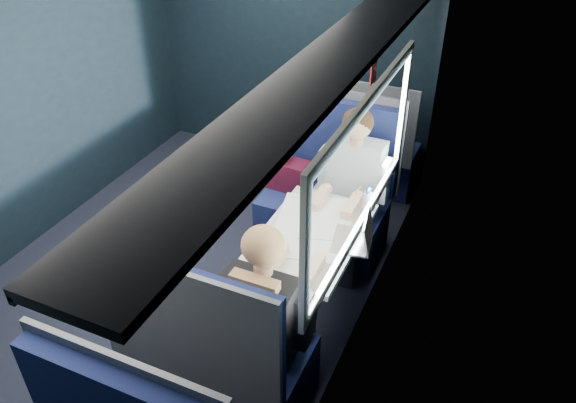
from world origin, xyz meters
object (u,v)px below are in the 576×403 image
at_px(seat_bay_near, 324,198).
at_px(seat_bay_far, 218,354).
at_px(cup, 371,203).
at_px(seat_row_front, 361,150).
at_px(bottle_small, 367,203).
at_px(laptop, 359,236).
at_px(woman, 269,309).
at_px(man, 351,185).
at_px(table, 306,242).

bearing_deg(seat_bay_near, seat_bay_far, -89.46).
distance_m(seat_bay_near, cup, 0.75).
bearing_deg(seat_row_front, bottle_small, -71.75).
bearing_deg(laptop, seat_bay_near, 122.67).
relative_size(seat_row_front, woman, 0.88).
xyz_separation_m(seat_bay_far, man, (0.25, 1.57, 0.30)).
height_order(seat_row_front, woman, woman).
bearing_deg(bottle_small, woman, -101.57).
relative_size(table, cup, 12.50).
bearing_deg(cup, bottle_small, -97.76).
relative_size(seat_bay_far, bottle_small, 6.30).
xyz_separation_m(man, cup, (0.23, -0.26, 0.06)).
distance_m(woman, laptop, 0.79).
bearing_deg(seat_bay_far, seat_row_front, 90.00).
bearing_deg(seat_row_front, seat_bay_far, -90.00).
relative_size(laptop, bottle_small, 1.66).
distance_m(seat_bay_far, woman, 0.43).
bearing_deg(man, cup, -48.36).
xyz_separation_m(man, laptop, (0.27, -0.67, 0.08)).
distance_m(table, seat_bay_near, 0.93).
bearing_deg(laptop, cup, 96.11).
xyz_separation_m(seat_bay_far, seat_row_front, (0.00, 2.67, -0.00)).
bearing_deg(seat_bay_far, seat_bay_near, 90.54).
bearing_deg(seat_bay_near, bottle_small, -46.00).
height_order(seat_bay_near, laptop, seat_bay_near).
distance_m(laptop, cup, 0.41).
height_order(table, bottle_small, bottle_small).
bearing_deg(bottle_small, man, 123.82).
height_order(seat_bay_near, man, man).
relative_size(seat_bay_near, cup, 15.74).
relative_size(seat_bay_far, seat_row_front, 1.09).
bearing_deg(laptop, man, 112.31).
relative_size(woman, laptop, 3.97).
xyz_separation_m(table, woman, (0.07, -0.71, 0.06)).
bearing_deg(cup, seat_bay_near, 138.85).
relative_size(table, woman, 0.76).
bearing_deg(woman, seat_bay_near, 99.56).
xyz_separation_m(woman, cup, (0.23, 1.15, 0.05)).
bearing_deg(cup, woman, -101.33).
distance_m(man, bottle_small, 0.41).
xyz_separation_m(table, seat_row_front, (-0.18, 1.80, -0.25)).
xyz_separation_m(laptop, bottle_small, (-0.05, 0.34, 0.03)).
xyz_separation_m(seat_bay_far, laptop, (0.52, 0.91, 0.39)).
height_order(seat_bay_near, bottle_small, seat_bay_near).
distance_m(man, laptop, 0.73).
xyz_separation_m(laptop, cup, (-0.04, 0.41, -0.02)).
bearing_deg(man, seat_bay_near, 146.69).
xyz_separation_m(seat_bay_near, woman, (0.27, -1.58, 0.31)).
relative_size(seat_bay_near, seat_row_front, 1.09).
xyz_separation_m(table, seat_bay_near, (-0.20, 0.87, -0.24)).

